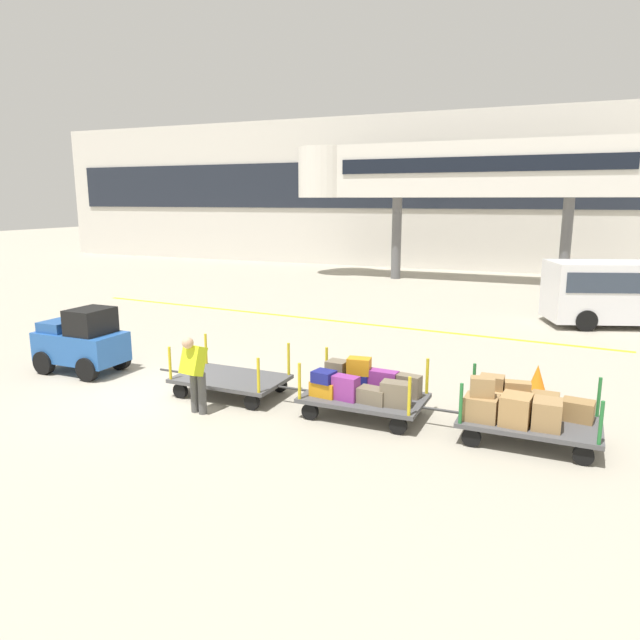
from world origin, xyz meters
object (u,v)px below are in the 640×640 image
baggage_cart_middle (364,389)px  shuttle_van (625,289)px  baggage_cart_tail (521,410)px  baggage_handler (195,371)px  baggage_cart_lead (230,379)px  baggage_tug (82,342)px  safety_cone_near (537,377)px

baggage_cart_middle → shuttle_van: 12.19m
baggage_cart_tail → baggage_handler: baggage_handler is taller
baggage_cart_lead → shuttle_van: bearing=52.8°
baggage_tug → baggage_cart_middle: (7.16, -0.16, -0.22)m
baggage_cart_lead → baggage_cart_tail: (5.86, -0.13, 0.21)m
baggage_cart_lead → baggage_handler: (-0.03, -1.22, 0.52)m
baggage_cart_lead → shuttle_van: shuttle_van is taller
baggage_handler → shuttle_van: (8.31, 12.13, 0.37)m
baggage_cart_lead → safety_cone_near: bearing=25.9°
baggage_handler → shuttle_van: shuttle_van is taller
shuttle_van → safety_cone_near: bearing=-105.8°
baggage_tug → safety_cone_near: 10.57m
shuttle_van → baggage_cart_middle: bearing=-115.7°
baggage_handler → baggage_cart_tail: bearing=10.5°
baggage_tug → baggage_cart_tail: 10.02m
baggage_tug → baggage_cart_middle: bearing=-1.2°
baggage_cart_middle → baggage_handler: 3.27m
baggage_cart_lead → baggage_cart_middle: same height
baggage_cart_lead → baggage_cart_middle: (3.00, -0.06, 0.19)m
baggage_cart_lead → shuttle_van: (8.28, 10.91, 0.89)m
baggage_cart_lead → baggage_cart_middle: size_ratio=1.00×
baggage_cart_middle → safety_cone_near: size_ratio=5.48×
baggage_cart_tail → baggage_handler: 6.00m
baggage_cart_lead → safety_cone_near: baggage_cart_lead is taller
baggage_tug → baggage_cart_middle: baggage_tug is taller
shuttle_van → baggage_tug: bearing=-139.0°
baggage_cart_lead → baggage_cart_tail: size_ratio=1.00×
baggage_cart_middle → shuttle_van: (5.28, 10.97, 0.70)m
baggage_tug → baggage_cart_tail: (10.02, -0.22, -0.20)m
baggage_cart_lead → shuttle_van: 13.73m
baggage_cart_tail → safety_cone_near: baggage_cart_tail is taller
shuttle_van → baggage_handler: bearing=-124.4°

